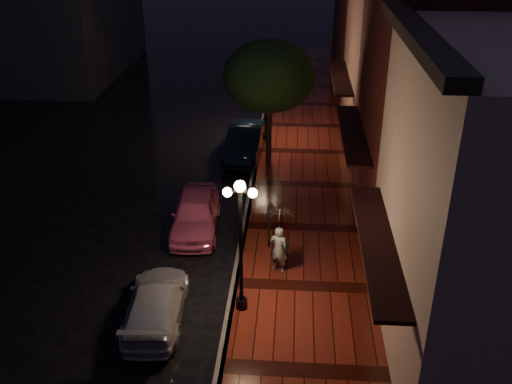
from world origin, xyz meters
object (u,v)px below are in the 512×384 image
at_px(silver_car, 156,303).
at_px(streetlamp_far, 267,94).
at_px(pink_car, 195,213).
at_px(parking_meter, 269,226).
at_px(woman_with_umbrella, 279,231).
at_px(navy_car, 245,141).
at_px(street_tree, 269,78).
at_px(streetlamp_near, 241,239).

bearing_deg(silver_car, streetlamp_far, -103.89).
relative_size(pink_car, parking_meter, 2.88).
xyz_separation_m(woman_with_umbrella, parking_meter, (-0.40, 1.46, -0.68)).
bearing_deg(pink_car, navy_car, 76.57).
relative_size(street_tree, woman_with_umbrella, 2.45).
height_order(streetlamp_far, silver_car, streetlamp_far).
height_order(streetlamp_far, pink_car, streetlamp_far).
relative_size(streetlamp_far, navy_car, 0.92).
bearing_deg(navy_car, pink_car, -96.43).
height_order(streetlamp_far, parking_meter, streetlamp_far).
xyz_separation_m(streetlamp_near, navy_car, (-0.95, 12.09, -1.83)).
bearing_deg(woman_with_umbrella, silver_car, 54.29).
bearing_deg(streetlamp_near, parking_meter, 79.48).
bearing_deg(streetlamp_near, pink_car, 114.75).
xyz_separation_m(streetlamp_near, street_tree, (0.26, 10.99, 1.64)).
height_order(pink_car, silver_car, pink_car).
bearing_deg(pink_car, streetlamp_far, 72.87).
distance_m(street_tree, parking_meter, 8.16).
bearing_deg(streetlamp_near, street_tree, 88.65).
relative_size(streetlamp_near, streetlamp_far, 1.00).
bearing_deg(streetlamp_far, woman_with_umbrella, -84.97).
distance_m(streetlamp_near, street_tree, 11.12).
height_order(pink_car, woman_with_umbrella, woman_with_umbrella).
bearing_deg(street_tree, pink_car, -111.65).
xyz_separation_m(streetlamp_near, streetlamp_far, (0.00, 14.00, 0.00)).
height_order(streetlamp_near, navy_car, streetlamp_near).
xyz_separation_m(street_tree, navy_car, (-1.21, 1.09, -3.47)).
distance_m(pink_car, navy_car, 7.41).
bearing_deg(streetlamp_near, woman_with_umbrella, 62.71).
bearing_deg(silver_car, streetlamp_near, -172.00).
bearing_deg(parking_meter, silver_car, -144.30).
bearing_deg(streetlamp_near, streetlamp_far, 90.00).
relative_size(navy_car, woman_with_umbrella, 1.97).
distance_m(streetlamp_far, street_tree, 3.44).
relative_size(streetlamp_near, parking_meter, 2.94).
bearing_deg(woman_with_umbrella, streetlamp_near, 81.09).
relative_size(navy_car, parking_meter, 3.19).
xyz_separation_m(street_tree, woman_with_umbrella, (0.79, -8.95, -2.53)).
height_order(street_tree, navy_car, street_tree).
bearing_deg(streetlamp_far, parking_meter, -86.46).
relative_size(pink_car, woman_with_umbrella, 1.78).
xyz_separation_m(streetlamp_far, street_tree, (0.26, -3.01, 1.64)).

